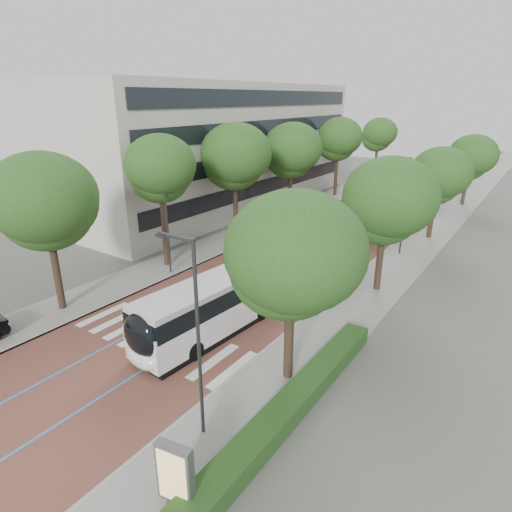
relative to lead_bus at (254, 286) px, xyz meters
The scene contains 22 objects.
ground 7.40m from the lead_bus, 109.74° to the right, with size 160.00×160.00×0.00m, color #51544C.
road 33.33m from the lead_bus, 94.20° to the left, with size 11.00×140.00×0.02m, color brown.
sidewalk_left 34.70m from the lead_bus, 106.66° to the left, with size 4.00×140.00×0.12m, color gray.
sidewalk_right 33.63m from the lead_bus, 81.33° to the left, with size 4.00×140.00×0.12m, color gray.
kerb_left 34.20m from the lead_bus, 103.61° to the left, with size 0.20×140.00×0.14m, color gray.
kerb_right 33.39m from the lead_bus, 84.56° to the left, with size 0.20×140.00×0.14m, color gray.
zebra_crossing 6.42m from the lead_bus, 111.12° to the right, with size 10.55×3.60×0.01m.
lane_line_left 33.49m from the lead_bus, 96.93° to the left, with size 0.12×126.00×0.01m, color #2881C8.
lane_line_right 33.26m from the lead_bus, 91.45° to the left, with size 0.12×126.00×0.01m, color #2881C8.
office_building 30.96m from the lead_bus, 135.94° to the left, with size 18.11×40.00×14.00m.
hedge 9.58m from the lead_bus, 45.57° to the right, with size 1.20×14.00×0.80m, color #1A3A14.
streetlight_near 11.12m from the lead_bus, 66.89° to the right, with size 1.82×0.20×8.00m.
streetlight_far 16.09m from the lead_bus, 74.63° to the left, with size 1.82×0.20×8.00m.
lamp_post_left 8.98m from the lead_bus, behind, with size 0.14×0.14×8.00m, color #2F3032.
trees_left 20.32m from the lead_bus, 120.46° to the left, with size 6.32×60.68×9.92m.
trees_right 15.09m from the lead_bus, 68.74° to the left, with size 6.04×47.82×8.55m.
lead_bus is the anchor object (origin of this frame).
bus_queued_0 16.27m from the lead_bus, 92.29° to the left, with size 3.04×12.49×3.20m.
bus_queued_1 29.93m from the lead_bus, 90.50° to the left, with size 3.20×12.52×3.20m.
bus_queued_2 43.30m from the lead_bus, 90.49° to the left, with size 2.99×12.48×3.20m.
bus_queued_3 55.87m from the lead_bus, 90.35° to the left, with size 2.86×12.46×3.20m.
ad_panel 14.12m from the lead_bus, 65.13° to the right, with size 1.27×0.57×2.56m.
Camera 1 is at (16.13, -12.83, 12.49)m, focal length 30.00 mm.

